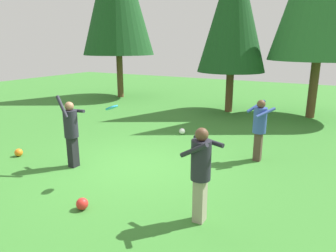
{
  "coord_description": "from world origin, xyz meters",
  "views": [
    {
      "loc": [
        4.28,
        -5.99,
        3.0
      ],
      "look_at": [
        0.75,
        0.45,
        1.05
      ],
      "focal_mm": 33.14,
      "sensor_mm": 36.0,
      "label": 1
    }
  ],
  "objects_px": {
    "person_catcher": "(201,167)",
    "frisbee": "(112,108)",
    "person_thrower": "(71,129)",
    "ball_white": "(182,131)",
    "ball_orange": "(19,152)",
    "tree_center": "(234,9)",
    "person_bystander": "(260,125)",
    "ball_red": "(82,204)"
  },
  "relations": [
    {
      "from": "person_thrower",
      "to": "person_catcher",
      "type": "bearing_deg",
      "value": -3.32
    },
    {
      "from": "person_thrower",
      "to": "ball_white",
      "type": "distance_m",
      "value": 4.15
    },
    {
      "from": "ball_red",
      "to": "tree_center",
      "type": "xyz_separation_m",
      "value": [
        -0.35,
        9.72,
        4.29
      ]
    },
    {
      "from": "person_thrower",
      "to": "ball_red",
      "type": "bearing_deg",
      "value": -32.77
    },
    {
      "from": "person_catcher",
      "to": "person_bystander",
      "type": "relative_size",
      "value": 1.04
    },
    {
      "from": "tree_center",
      "to": "person_thrower",
      "type": "bearing_deg",
      "value": -99.25
    },
    {
      "from": "person_thrower",
      "to": "frisbee",
      "type": "height_order",
      "value": "person_thrower"
    },
    {
      "from": "tree_center",
      "to": "person_bystander",
      "type": "bearing_deg",
      "value": -64.97
    },
    {
      "from": "person_thrower",
      "to": "ball_red",
      "type": "distance_m",
      "value": 2.41
    },
    {
      "from": "person_thrower",
      "to": "person_bystander",
      "type": "xyz_separation_m",
      "value": [
        3.95,
        2.66,
        -0.03
      ]
    },
    {
      "from": "person_catcher",
      "to": "ball_red",
      "type": "height_order",
      "value": "person_catcher"
    },
    {
      "from": "ball_red",
      "to": "frisbee",
      "type": "bearing_deg",
      "value": 99.98
    },
    {
      "from": "person_bystander",
      "to": "frisbee",
      "type": "bearing_deg",
      "value": -0.0
    },
    {
      "from": "ball_orange",
      "to": "tree_center",
      "type": "relative_size",
      "value": 0.03
    },
    {
      "from": "person_thrower",
      "to": "tree_center",
      "type": "relative_size",
      "value": 0.26
    },
    {
      "from": "ball_red",
      "to": "tree_center",
      "type": "bearing_deg",
      "value": 92.04
    },
    {
      "from": "person_bystander",
      "to": "tree_center",
      "type": "distance_m",
      "value": 7.06
    },
    {
      "from": "frisbee",
      "to": "tree_center",
      "type": "bearing_deg",
      "value": 90.84
    },
    {
      "from": "ball_white",
      "to": "ball_orange",
      "type": "bearing_deg",
      "value": -126.28
    },
    {
      "from": "frisbee",
      "to": "tree_center",
      "type": "xyz_separation_m",
      "value": [
        -0.12,
        8.47,
        2.7
      ]
    },
    {
      "from": "ball_white",
      "to": "person_catcher",
      "type": "bearing_deg",
      "value": -60.58
    },
    {
      "from": "ball_orange",
      "to": "ball_red",
      "type": "height_order",
      "value": "ball_red"
    },
    {
      "from": "person_thrower",
      "to": "person_catcher",
      "type": "distance_m",
      "value": 3.84
    },
    {
      "from": "person_bystander",
      "to": "ball_white",
      "type": "height_order",
      "value": "person_bystander"
    },
    {
      "from": "ball_white",
      "to": "tree_center",
      "type": "bearing_deg",
      "value": 87.16
    },
    {
      "from": "ball_white",
      "to": "tree_center",
      "type": "distance_m",
      "value": 6.12
    },
    {
      "from": "person_bystander",
      "to": "ball_red",
      "type": "distance_m",
      "value": 4.79
    },
    {
      "from": "ball_white",
      "to": "ball_red",
      "type": "relative_size",
      "value": 0.93
    },
    {
      "from": "person_thrower",
      "to": "frisbee",
      "type": "xyz_separation_m",
      "value": [
        1.47,
        -0.21,
        0.71
      ]
    },
    {
      "from": "ball_orange",
      "to": "tree_center",
      "type": "height_order",
      "value": "tree_center"
    },
    {
      "from": "ball_red",
      "to": "ball_white",
      "type": "bearing_deg",
      "value": 95.98
    },
    {
      "from": "person_thrower",
      "to": "ball_orange",
      "type": "bearing_deg",
      "value": -165.78
    },
    {
      "from": "frisbee",
      "to": "ball_white",
      "type": "bearing_deg",
      "value": 94.74
    },
    {
      "from": "person_thrower",
      "to": "person_catcher",
      "type": "height_order",
      "value": "person_thrower"
    },
    {
      "from": "person_thrower",
      "to": "ball_orange",
      "type": "xyz_separation_m",
      "value": [
        -1.87,
        -0.19,
        -0.88
      ]
    },
    {
      "from": "tree_center",
      "to": "ball_red",
      "type": "bearing_deg",
      "value": -87.96
    },
    {
      "from": "person_bystander",
      "to": "frisbee",
      "type": "relative_size",
      "value": 5.25
    },
    {
      "from": "person_thrower",
      "to": "tree_center",
      "type": "distance_m",
      "value": 9.03
    },
    {
      "from": "person_bystander",
      "to": "ball_orange",
      "type": "height_order",
      "value": "person_bystander"
    },
    {
      "from": "ball_white",
      "to": "frisbee",
      "type": "bearing_deg",
      "value": -85.26
    },
    {
      "from": "ball_white",
      "to": "person_thrower",
      "type": "bearing_deg",
      "value": -106.15
    },
    {
      "from": "person_catcher",
      "to": "frisbee",
      "type": "bearing_deg",
      "value": -0.0
    }
  ]
}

